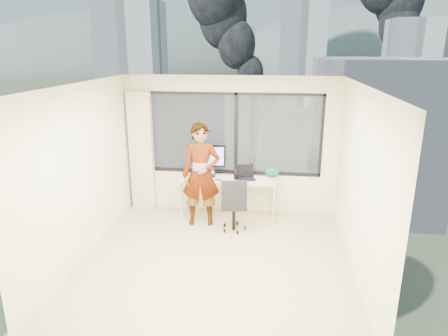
% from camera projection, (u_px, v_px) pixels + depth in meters
% --- Properties ---
extents(floor, '(4.00, 4.00, 0.01)m').
position_uv_depth(floor, '(216.00, 260.00, 6.06)').
color(floor, '#CAB483').
rests_on(floor, ground).
extents(ceiling, '(4.00, 4.00, 0.01)m').
position_uv_depth(ceiling, '(214.00, 85.00, 5.30)').
color(ceiling, white).
rests_on(ceiling, ground).
extents(wall_front, '(4.00, 0.01, 2.60)m').
position_uv_depth(wall_front, '(184.00, 244.00, 3.78)').
color(wall_front, beige).
rests_on(wall_front, ground).
extents(wall_left, '(0.01, 4.00, 2.60)m').
position_uv_depth(wall_left, '(82.00, 173.00, 5.92)').
color(wall_left, beige).
rests_on(wall_left, ground).
extents(wall_right, '(0.01, 4.00, 2.60)m').
position_uv_depth(wall_right, '(360.00, 184.00, 5.43)').
color(wall_right, beige).
rests_on(wall_right, ground).
extents(window_wall, '(3.30, 0.16, 1.55)m').
position_uv_depth(window_wall, '(233.00, 134.00, 7.50)').
color(window_wall, black).
rests_on(window_wall, ground).
extents(curtain, '(0.45, 0.14, 2.30)m').
position_uv_depth(curtain, '(142.00, 152.00, 7.71)').
color(curtain, beige).
rests_on(curtain, floor).
extents(desk, '(1.80, 0.60, 0.75)m').
position_uv_depth(desk, '(228.00, 197.00, 7.52)').
color(desk, tan).
rests_on(desk, floor).
extents(chair, '(0.56, 0.56, 0.99)m').
position_uv_depth(chair, '(234.00, 203.00, 6.91)').
color(chair, black).
rests_on(chair, floor).
extents(person, '(0.72, 0.52, 1.85)m').
position_uv_depth(person, '(201.00, 175.00, 7.05)').
color(person, '#2D2D33').
rests_on(person, floor).
extents(monitor, '(0.61, 0.18, 0.60)m').
position_uv_depth(monitor, '(209.00, 160.00, 7.48)').
color(monitor, black).
rests_on(monitor, desk).
extents(game_console, '(0.40, 0.37, 0.08)m').
position_uv_depth(game_console, '(205.00, 171.00, 7.70)').
color(game_console, white).
rests_on(game_console, desk).
extents(laptop, '(0.44, 0.46, 0.23)m').
position_uv_depth(laptop, '(245.00, 173.00, 7.33)').
color(laptop, black).
rests_on(laptop, desk).
extents(cellphone, '(0.11, 0.08, 0.01)m').
position_uv_depth(cellphone, '(218.00, 180.00, 7.31)').
color(cellphone, black).
rests_on(cellphone, desk).
extents(pen_cup, '(0.09, 0.09, 0.10)m').
position_uv_depth(pen_cup, '(236.00, 176.00, 7.36)').
color(pen_cup, black).
rests_on(pen_cup, desk).
extents(handbag, '(0.27, 0.16, 0.19)m').
position_uv_depth(handbag, '(272.00, 172.00, 7.46)').
color(handbag, '#0B453E').
rests_on(handbag, desk).
extents(exterior_ground, '(400.00, 400.00, 0.04)m').
position_uv_depth(exterior_ground, '(273.00, 104.00, 124.02)').
color(exterior_ground, '#515B3D').
rests_on(exterior_ground, ground).
extents(near_bldg_a, '(16.00, 12.00, 14.00)m').
position_uv_depth(near_bldg_a, '(168.00, 159.00, 37.66)').
color(near_bldg_a, '#EEE2C7').
rests_on(near_bldg_a, exterior_ground).
extents(near_bldg_b, '(14.00, 13.00, 16.00)m').
position_uv_depth(near_bldg_b, '(380.00, 136.00, 42.41)').
color(near_bldg_b, silver).
rests_on(near_bldg_b, exterior_ground).
extents(far_tower_a, '(14.00, 14.00, 28.00)m').
position_uv_depth(far_tower_a, '(134.00, 60.00, 100.48)').
color(far_tower_a, silver).
rests_on(far_tower_a, exterior_ground).
extents(far_tower_b, '(13.00, 13.00, 30.00)m').
position_uv_depth(far_tower_b, '(301.00, 54.00, 118.70)').
color(far_tower_b, silver).
rests_on(far_tower_b, exterior_ground).
extents(far_tower_c, '(15.00, 15.00, 26.00)m').
position_uv_depth(far_tower_c, '(410.00, 60.00, 133.76)').
color(far_tower_c, silver).
rests_on(far_tower_c, exterior_ground).
extents(far_tower_d, '(16.00, 14.00, 22.00)m').
position_uv_depth(far_tower_d, '(121.00, 63.00, 156.60)').
color(far_tower_d, silver).
rests_on(far_tower_d, exterior_ground).
extents(hill_a, '(288.00, 216.00, 90.00)m').
position_uv_depth(hill_a, '(129.00, 69.00, 328.45)').
color(hill_a, slate).
rests_on(hill_a, exterior_ground).
extents(hill_b, '(300.00, 220.00, 96.00)m').
position_uv_depth(hill_b, '(409.00, 71.00, 301.71)').
color(hill_b, slate).
rests_on(hill_b, exterior_ground).
extents(tree_a, '(7.00, 7.00, 8.00)m').
position_uv_depth(tree_a, '(58.00, 219.00, 31.78)').
color(tree_a, '#224717').
rests_on(tree_a, exterior_ground).
extents(tree_b, '(7.60, 7.60, 9.00)m').
position_uv_depth(tree_b, '(320.00, 254.00, 25.41)').
color(tree_b, '#224717').
rests_on(tree_b, exterior_ground).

